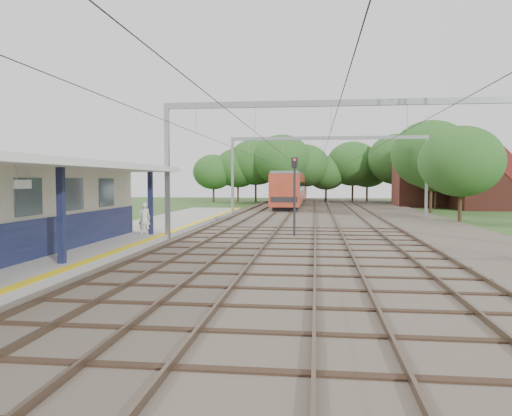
{
  "coord_description": "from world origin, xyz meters",
  "views": [
    {
      "loc": [
        2.5,
        -9.62,
        3.11
      ],
      "look_at": [
        -0.76,
        17.47,
        1.6
      ],
      "focal_mm": 35.0,
      "sensor_mm": 36.0,
      "label": 1
    }
  ],
  "objects": [
    {
      "name": "canopy",
      "position": [
        -7.77,
        6.0,
        3.64
      ],
      "size": [
        6.4,
        20.0,
        3.44
      ],
      "color": "#111636",
      "rests_on": "platform"
    },
    {
      "name": "person",
      "position": [
        -6.14,
        14.73,
        1.18
      ],
      "size": [
        0.69,
        0.55,
        1.66
      ],
      "primitive_type": "imported",
      "rotation": [
        0.0,
        0.0,
        3.42
      ],
      "color": "silver",
      "rests_on": "platform"
    },
    {
      "name": "house_far",
      "position": [
        16.0,
        52.0,
        3.23
      ],
      "size": [
        8.0,
        6.12,
        8.66
      ],
      "color": "brown",
      "rests_on": "ground"
    },
    {
      "name": "catenary_system",
      "position": [
        3.39,
        25.28,
        5.51
      ],
      "size": [
        17.22,
        88.0,
        7.0
      ],
      "color": "gray",
      "rests_on": "ground"
    },
    {
      "name": "yellow_stripe",
      "position": [
        -5.25,
        14.0,
        0.35
      ],
      "size": [
        0.45,
        52.0,
        0.01
      ],
      "primitive_type": "cube",
      "color": "yellow",
      "rests_on": "platform"
    },
    {
      "name": "house_near",
      "position": [
        21.0,
        46.0,
        2.99
      ],
      "size": [
        7.0,
        6.12,
        7.89
      ],
      "color": "brown",
      "rests_on": "ground"
    },
    {
      "name": "platform",
      "position": [
        -7.5,
        14.0,
        0.17
      ],
      "size": [
        5.0,
        52.0,
        0.35
      ],
      "primitive_type": "cube",
      "color": "gray",
      "rests_on": "ground"
    },
    {
      "name": "tree_band",
      "position": [
        3.84,
        57.12,
        4.92
      ],
      "size": [
        31.72,
        30.88,
        8.82
      ],
      "color": "#382619",
      "rests_on": "ground"
    },
    {
      "name": "rail_tracks",
      "position": [
        1.5,
        30.0,
        0.18
      ],
      "size": [
        11.8,
        88.0,
        0.15
      ],
      "color": "brown",
      "rests_on": "ballast_bed"
    },
    {
      "name": "signal_post",
      "position": [
        1.35,
        17.44,
        2.74
      ],
      "size": [
        0.34,
        0.31,
        4.35
      ],
      "rotation": [
        0.0,
        0.0,
        -0.41
      ],
      "color": "black",
      "rests_on": "ground"
    },
    {
      "name": "train",
      "position": [
        -0.5,
        56.2,
        2.19
      ],
      "size": [
        2.99,
        37.27,
        3.93
      ],
      "color": "black",
      "rests_on": "ballast_bed"
    },
    {
      "name": "ground",
      "position": [
        0.0,
        0.0,
        0.0
      ],
      "size": [
        160.0,
        160.0,
        0.0
      ],
      "primitive_type": "plane",
      "color": "#2D4C1E",
      "rests_on": "ground"
    },
    {
      "name": "ballast_bed",
      "position": [
        4.0,
        30.0,
        0.05
      ],
      "size": [
        18.0,
        90.0,
        0.1
      ],
      "primitive_type": "cube",
      "color": "#473D33",
      "rests_on": "ground"
    }
  ]
}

